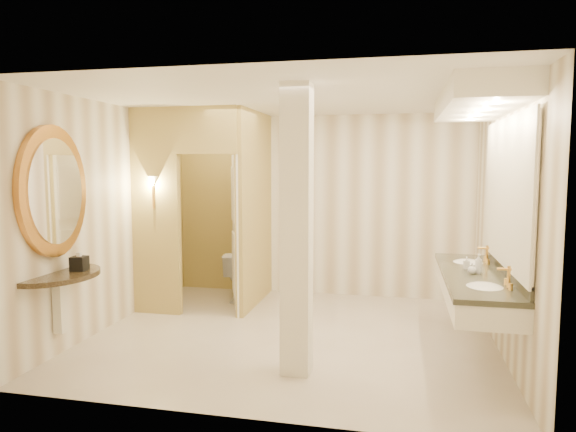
{
  "coord_description": "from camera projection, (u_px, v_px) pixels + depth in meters",
  "views": [
    {
      "loc": [
        1.19,
        -5.65,
        1.97
      ],
      "look_at": [
        -0.09,
        0.2,
        1.37
      ],
      "focal_mm": 32.0,
      "sensor_mm": 36.0,
      "label": 1
    }
  ],
  "objects": [
    {
      "name": "floor",
      "position": [
        292.0,
        335.0,
        5.94
      ],
      "size": [
        4.5,
        4.5,
        0.0
      ],
      "primitive_type": "plane",
      "color": "beige",
      "rests_on": "ground"
    },
    {
      "name": "ceiling",
      "position": [
        292.0,
        98.0,
        5.67
      ],
      "size": [
        4.5,
        4.5,
        0.0
      ],
      "primitive_type": "plane",
      "rotation": [
        3.14,
        0.0,
        0.0
      ],
      "color": "white",
      "rests_on": "wall_back"
    },
    {
      "name": "wall_back",
      "position": [
        319.0,
        206.0,
        7.75
      ],
      "size": [
        4.5,
        0.02,
        2.7
      ],
      "primitive_type": "cube",
      "color": "white",
      "rests_on": "floor"
    },
    {
      "name": "wall_front",
      "position": [
        238.0,
        247.0,
        3.86
      ],
      "size": [
        4.5,
        0.02,
        2.7
      ],
      "primitive_type": "cube",
      "color": "white",
      "rests_on": "floor"
    },
    {
      "name": "wall_left",
      "position": [
        113.0,
        215.0,
        6.28
      ],
      "size": [
        0.02,
        4.0,
        2.7
      ],
      "primitive_type": "cube",
      "color": "white",
      "rests_on": "floor"
    },
    {
      "name": "wall_right",
      "position": [
        504.0,
        224.0,
        5.33
      ],
      "size": [
        0.02,
        4.0,
        2.7
      ],
      "primitive_type": "cube",
      "color": "white",
      "rests_on": "floor"
    },
    {
      "name": "toilet_closet",
      "position": [
        226.0,
        208.0,
        6.98
      ],
      "size": [
        1.5,
        1.55,
        2.7
      ],
      "color": "tan",
      "rests_on": "floor"
    },
    {
      "name": "wall_sconce",
      "position": [
        153.0,
        183.0,
        6.59
      ],
      "size": [
        0.14,
        0.14,
        0.42
      ],
      "color": "gold",
      "rests_on": "toilet_closet"
    },
    {
      "name": "vanity",
      "position": [
        481.0,
        199.0,
        5.11
      ],
      "size": [
        0.75,
        2.39,
        2.09
      ],
      "color": "white",
      "rests_on": "floor"
    },
    {
      "name": "console_shelf",
      "position": [
        54.0,
        227.0,
        5.16
      ],
      "size": [
        1.02,
        1.02,
        1.96
      ],
      "color": "black",
      "rests_on": "floor"
    },
    {
      "name": "pillar",
      "position": [
        297.0,
        231.0,
        4.75
      ],
      "size": [
        0.27,
        0.27,
        2.7
      ],
      "primitive_type": "cube",
      "color": "white",
      "rests_on": "floor"
    },
    {
      "name": "tissue_box",
      "position": [
        79.0,
        263.0,
        5.3
      ],
      "size": [
        0.16,
        0.16,
        0.15
      ],
      "primitive_type": "cube",
      "rotation": [
        0.0,
        0.0,
        0.1
      ],
      "color": "black",
      "rests_on": "console_shelf"
    },
    {
      "name": "toilet",
      "position": [
        239.0,
        275.0,
        7.53
      ],
      "size": [
        0.52,
        0.76,
        0.71
      ],
      "primitive_type": "imported",
      "rotation": [
        0.0,
        0.0,
        3.33
      ],
      "color": "white",
      "rests_on": "floor"
    },
    {
      "name": "soap_bottle_a",
      "position": [
        466.0,
        263.0,
        5.39
      ],
      "size": [
        0.06,
        0.07,
        0.13
      ],
      "primitive_type": "imported",
      "rotation": [
        0.0,
        0.0,
        0.1
      ],
      "color": "beige",
      "rests_on": "vanity"
    },
    {
      "name": "soap_bottle_b",
      "position": [
        472.0,
        269.0,
        5.14
      ],
      "size": [
        0.11,
        0.11,
        0.11
      ],
      "primitive_type": "imported",
      "rotation": [
        0.0,
        0.0,
        -0.35
      ],
      "color": "silver",
      "rests_on": "vanity"
    },
    {
      "name": "soap_bottle_c",
      "position": [
        478.0,
        264.0,
        5.15
      ],
      "size": [
        0.1,
        0.1,
        0.2
      ],
      "primitive_type": "imported",
      "rotation": [
        0.0,
        0.0,
        0.42
      ],
      "color": "#C6B28C",
      "rests_on": "vanity"
    }
  ]
}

